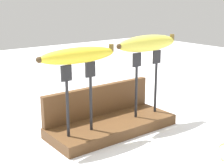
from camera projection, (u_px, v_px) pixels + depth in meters
ground_plane at (112, 131)px, 0.85m from camera, size 3.00×3.00×0.00m
wooden_board at (112, 126)px, 0.85m from camera, size 0.34×0.14×0.03m
board_backstop at (98, 101)px, 0.88m from camera, size 0.33×0.02×0.08m
fork_stand_left at (79, 92)px, 0.75m from camera, size 0.09×0.01×0.17m
fork_stand_right at (146, 77)px, 0.87m from camera, size 0.10×0.01×0.17m
banana_raised_left at (78, 55)px, 0.73m from camera, size 0.20×0.04×0.04m
banana_raised_right at (147, 43)px, 0.85m from camera, size 0.20×0.04×0.04m
fork_fallen_near at (78, 107)px, 1.03m from camera, size 0.12×0.15×0.01m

